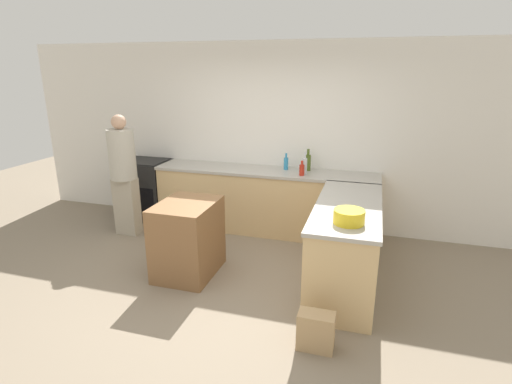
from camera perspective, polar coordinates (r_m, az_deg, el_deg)
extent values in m
plane|color=gray|center=(4.52, -4.92, -13.73)|extent=(14.00, 14.00, 0.00)
cube|color=white|center=(5.96, 2.19, 7.86)|extent=(8.00, 0.06, 2.70)
cube|color=#D6B27A|center=(5.86, 1.27, -1.42)|extent=(3.18, 0.61, 0.89)
cube|color=#ADA89E|center=(5.73, 1.30, 2.99)|extent=(3.21, 0.64, 0.04)
cube|color=#D6B27A|center=(4.56, 12.68, -7.50)|extent=(0.66, 1.81, 0.89)
cube|color=#ADA89E|center=(4.39, 13.08, -1.98)|extent=(0.69, 1.84, 0.04)
cube|color=black|center=(6.63, -15.39, 0.35)|extent=(0.72, 0.61, 0.93)
cube|color=black|center=(6.42, -16.72, -1.60)|extent=(0.61, 0.01, 0.52)
cube|color=black|center=(6.51, -15.71, 4.32)|extent=(0.66, 0.56, 0.01)
cube|color=brown|center=(4.72, -9.71, -6.58)|extent=(0.62, 0.80, 0.87)
cylinder|color=yellow|center=(3.83, 13.15, -3.44)|extent=(0.29, 0.29, 0.13)
cylinder|color=red|center=(5.44, 6.55, 3.11)|extent=(0.07, 0.07, 0.15)
cylinder|color=red|center=(5.41, 6.59, 4.16)|extent=(0.03, 0.03, 0.06)
cylinder|color=#338CBF|center=(5.74, 4.31, 4.06)|extent=(0.06, 0.06, 0.17)
cylinder|color=#338CBF|center=(5.72, 4.33, 5.21)|extent=(0.03, 0.03, 0.07)
cylinder|color=silver|center=(5.51, 6.96, 3.69)|extent=(0.07, 0.07, 0.22)
cylinder|color=silver|center=(5.48, 7.02, 5.26)|extent=(0.03, 0.03, 0.09)
cylinder|color=#475B1E|center=(5.72, 7.42, 4.16)|extent=(0.08, 0.08, 0.22)
cylinder|color=#475B1E|center=(5.68, 7.48, 5.67)|extent=(0.04, 0.04, 0.09)
cube|color=#ADA38E|center=(6.06, -17.93, -1.95)|extent=(0.33, 0.20, 0.83)
cylinder|color=#B7B2A3|center=(5.87, -18.62, 5.11)|extent=(0.36, 0.36, 0.70)
sphere|color=tan|center=(5.80, -19.04, 9.45)|extent=(0.20, 0.20, 0.20)
cube|color=tan|center=(3.65, 8.55, -19.05)|extent=(0.31, 0.18, 0.34)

